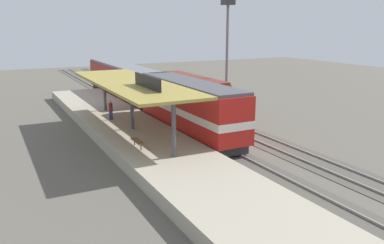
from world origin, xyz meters
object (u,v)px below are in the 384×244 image
(passenger_carriage_single, at_px, (122,82))
(person_waiting, at_px, (111,109))
(locomotive, at_px, (189,107))
(platform_bench, at_px, (138,141))
(light_mast, at_px, (227,31))
(freight_car, at_px, (190,93))

(passenger_carriage_single, height_order, person_waiting, passenger_carriage_single)
(locomotive, bearing_deg, passenger_carriage_single, 90.00)
(platform_bench, xyz_separation_m, locomotive, (6.00, 4.04, 1.07))
(locomotive, xyz_separation_m, light_mast, (7.80, 6.65, 5.99))
(locomotive, xyz_separation_m, person_waiting, (-5.28, 4.82, -0.56))
(platform_bench, distance_m, light_mast, 18.83)
(platform_bench, relative_size, locomotive, 0.12)
(platform_bench, bearing_deg, light_mast, 37.76)
(platform_bench, height_order, freight_car, freight_car)
(platform_bench, bearing_deg, freight_car, 50.55)
(locomotive, distance_m, person_waiting, 7.17)
(locomotive, distance_m, freight_car, 9.98)
(platform_bench, xyz_separation_m, freight_car, (10.60, 12.88, 0.63))
(person_waiting, bearing_deg, locomotive, -42.38)
(locomotive, relative_size, passenger_carriage_single, 0.72)
(platform_bench, relative_size, light_mast, 0.15)
(platform_bench, relative_size, passenger_carriage_single, 0.08)
(freight_car, xyz_separation_m, person_waiting, (-9.88, -4.02, -0.12))
(locomotive, relative_size, person_waiting, 8.44)
(freight_car, distance_m, light_mast, 7.51)
(locomotive, xyz_separation_m, freight_car, (4.60, 8.84, -0.44))
(platform_bench, distance_m, freight_car, 16.69)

